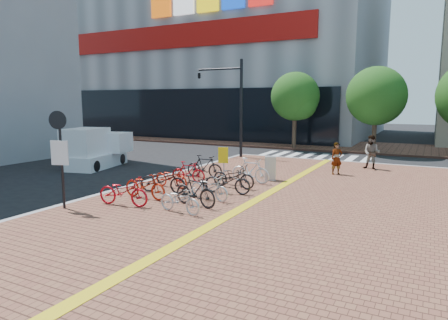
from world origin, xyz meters
The scene contains 28 objects.
ground centered at (0.00, 0.00, 0.00)m, with size 120.00×120.00×0.00m, color black.
sidewalk centered at (3.00, -5.00, 0.07)m, with size 14.00×34.00×0.15m, color brown.
tactile_strip centered at (2.00, -5.00, 0.16)m, with size 0.40×34.00×0.01m, color gold.
kerb_west centered at (-4.00, -5.00, 0.08)m, with size 0.25×34.00×0.15m, color gray.
kerb_north centered at (3.00, 12.00, 0.08)m, with size 14.00×0.25×0.15m, color gray.
far_sidewalk centered at (0.00, 21.00, 0.07)m, with size 70.00×8.00×0.15m, color brown.
department_store centered at (-15.99, 31.95, 13.98)m, with size 36.00×24.27×28.00m.
crosswalk centered at (0.50, 14.00, 0.01)m, with size 7.50×4.00×0.01m.
street_trees centered at (5.04, 17.45, 4.10)m, with size 16.20×4.60×6.35m.
bike_0 centered at (-1.90, -2.52, 0.67)m, with size 0.69×1.98×1.04m, color #B50C18.
bike_1 centered at (-1.88, -1.32, 0.66)m, with size 0.68×1.95×1.02m, color #B0210C.
bike_2 centered at (-1.86, -0.21, 0.67)m, with size 0.69×1.98×1.04m, color black.
bike_3 centered at (-2.13, 0.78, 0.59)m, with size 0.59×1.69×0.89m, color red.
bike_4 centered at (-2.08, 2.04, 0.63)m, with size 0.45×1.61×0.97m, color #AC0C17.
bike_5 centered at (-1.98, 3.33, 0.71)m, with size 0.53×1.86×1.12m, color black.
bike_6 centered at (0.42, -2.39, 0.60)m, with size 0.60×1.72×0.90m, color #B5B5BA.
bike_7 centered at (0.43, -1.42, 0.71)m, with size 0.52×1.85×1.11m, color black.
bike_8 centered at (0.40, -0.37, 0.63)m, with size 0.63×1.81×0.95m, color #BCBDC2.
bike_9 centered at (0.52, 0.89, 0.66)m, with size 0.68×1.95×1.03m, color black.
bike_10 centered at (0.29, 1.92, 0.66)m, with size 0.68×1.96×1.03m, color black.
bike_11 centered at (0.50, 3.24, 0.72)m, with size 0.54×1.90×1.14m, color white.
pedestrian_a centered at (3.52, 7.20, 0.97)m, with size 0.59×0.39×1.63m, color gray.
pedestrian_b centered at (4.88, 9.65, 1.08)m, with size 0.90×0.70×1.85m, color #484A5B.
utility_box centered at (1.08, 4.23, 0.71)m, with size 0.52×0.38×1.13m, color #ADACB1.
yellow_sign centered at (-0.51, 2.53, 1.29)m, with size 0.44×0.18×1.65m.
notice_sign centered at (-3.50, -3.79, 2.28)m, with size 0.60×0.25×3.38m.
traffic_light_pole centered at (-4.97, 10.74, 4.55)m, with size 3.42×1.32×6.38m.
box_truck centered at (-9.54, 3.82, 1.09)m, with size 2.57×4.27×2.31m.
Camera 1 is at (7.69, -13.15, 3.86)m, focal length 32.00 mm.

